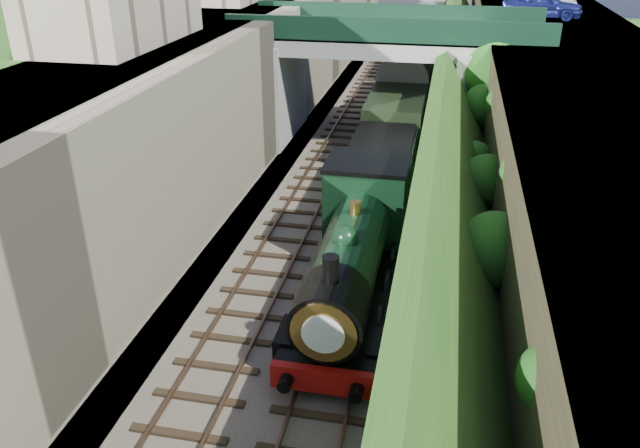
% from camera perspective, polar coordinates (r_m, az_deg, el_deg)
% --- Properties ---
extents(trackbed, '(10.00, 90.00, 0.20)m').
position_cam_1_polar(trackbed, '(32.04, 4.32, 5.20)').
color(trackbed, '#473F38').
rests_on(trackbed, ground).
extents(retaining_wall, '(1.00, 90.00, 7.00)m').
position_cam_1_polar(retaining_wall, '(32.10, -5.44, 11.58)').
color(retaining_wall, '#756B56').
rests_on(retaining_wall, ground).
extents(street_plateau_left, '(6.00, 90.00, 7.00)m').
position_cam_1_polar(street_plateau_left, '(33.27, -11.35, 11.72)').
color(street_plateau_left, '#262628').
rests_on(street_plateau_left, ground).
extents(street_plateau_right, '(8.00, 90.00, 6.25)m').
position_cam_1_polar(street_plateau_right, '(31.42, 22.15, 8.75)').
color(street_plateau_right, '#262628').
rests_on(street_plateau_right, ground).
extents(embankment_slope, '(4.41, 90.00, 6.36)m').
position_cam_1_polar(embankment_slope, '(28.64, 13.87, 7.58)').
color(embankment_slope, '#1E4714').
rests_on(embankment_slope, ground).
extents(track_left, '(2.50, 90.00, 0.20)m').
position_cam_1_polar(track_left, '(32.27, 0.80, 5.72)').
color(track_left, black).
rests_on(track_left, trackbed).
extents(track_right, '(2.50, 90.00, 0.20)m').
position_cam_1_polar(track_right, '(31.87, 6.48, 5.28)').
color(track_right, black).
rests_on(track_right, trackbed).
extents(road_bridge, '(16.00, 6.40, 7.25)m').
position_cam_1_polar(road_bridge, '(34.63, 7.05, 13.56)').
color(road_bridge, gray).
rests_on(road_bridge, ground).
extents(tree, '(3.60, 3.80, 6.60)m').
position_cam_1_polar(tree, '(32.60, 15.74, 13.05)').
color(tree, black).
rests_on(tree, ground).
extents(car_blue, '(4.82, 2.66, 1.55)m').
position_cam_1_polar(car_blue, '(40.55, 19.63, 18.39)').
color(car_blue, navy).
rests_on(car_blue, street_plateau_right).
extents(car_silver, '(4.41, 2.09, 1.40)m').
position_cam_1_polar(car_silver, '(43.03, 19.57, 18.67)').
color(car_silver, '#A7A8AC').
rests_on(car_silver, street_plateau_right).
extents(locomotive, '(3.10, 10.22, 3.83)m').
position_cam_1_polar(locomotive, '(19.84, 3.06, -2.89)').
color(locomotive, black).
rests_on(locomotive, trackbed).
extents(tender, '(2.70, 6.00, 3.05)m').
position_cam_1_polar(tender, '(26.57, 5.50, 4.17)').
color(tender, black).
rests_on(tender, trackbed).
extents(coach_front, '(2.90, 18.00, 3.70)m').
position_cam_1_polar(coach_front, '(38.40, 7.75, 11.65)').
color(coach_front, black).
rests_on(coach_front, trackbed).
extents(coach_middle, '(2.90, 18.00, 3.70)m').
position_cam_1_polar(coach_middle, '(56.79, 9.35, 16.23)').
color(coach_middle, black).
rests_on(coach_middle, trackbed).
extents(coach_rear, '(2.90, 18.00, 3.70)m').
position_cam_1_polar(coach_rear, '(75.38, 10.19, 18.55)').
color(coach_rear, black).
rests_on(coach_rear, trackbed).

